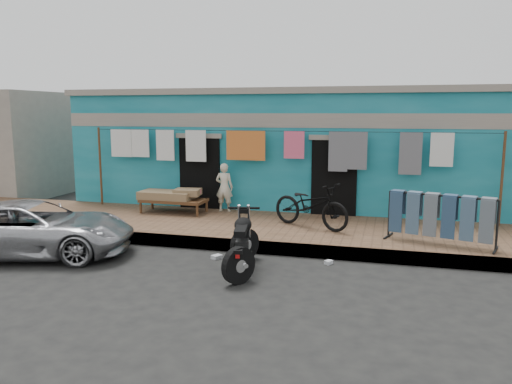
# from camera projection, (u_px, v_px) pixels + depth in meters

# --- Properties ---
(ground) EXTENTS (80.00, 80.00, 0.00)m
(ground) POSITION_uv_depth(u_px,v_px,m) (225.00, 277.00, 8.41)
(ground) COLOR black
(ground) RESTS_ON ground
(sidewalk) EXTENTS (28.00, 3.00, 0.25)m
(sidewalk) POSITION_uv_depth(u_px,v_px,m) (268.00, 230.00, 11.25)
(sidewalk) COLOR brown
(sidewalk) RESTS_ON ground
(curb) EXTENTS (28.00, 0.10, 0.25)m
(curb) POSITION_uv_depth(u_px,v_px,m) (250.00, 247.00, 9.87)
(curb) COLOR gray
(curb) RESTS_ON ground
(building) EXTENTS (12.20, 5.20, 3.36)m
(building) POSITION_uv_depth(u_px,v_px,m) (300.00, 148.00, 14.80)
(building) COLOR #146E7F
(building) RESTS_ON ground
(clothesline) EXTENTS (10.06, 0.06, 2.10)m
(clothesline) POSITION_uv_depth(u_px,v_px,m) (267.00, 151.00, 12.26)
(clothesline) COLOR brown
(clothesline) RESTS_ON sidewalk
(car) EXTENTS (4.23, 2.80, 1.09)m
(car) POSITION_uv_depth(u_px,v_px,m) (32.00, 228.00, 9.62)
(car) COLOR #ADADB2
(car) RESTS_ON ground
(seated_person) EXTENTS (0.45, 0.30, 1.24)m
(seated_person) POSITION_uv_depth(u_px,v_px,m) (224.00, 187.00, 12.64)
(seated_person) COLOR beige
(seated_person) RESTS_ON sidewalk
(bicycle) EXTENTS (1.99, 1.41, 1.22)m
(bicycle) POSITION_uv_depth(u_px,v_px,m) (311.00, 200.00, 10.87)
(bicycle) COLOR black
(bicycle) RESTS_ON sidewalk
(motorcycle) EXTENTS (1.24, 1.87, 1.06)m
(motorcycle) POSITION_uv_depth(u_px,v_px,m) (242.00, 242.00, 8.66)
(motorcycle) COLOR black
(motorcycle) RESTS_ON ground
(charpoy) EXTENTS (1.74, 0.85, 0.58)m
(charpoy) POSITION_uv_depth(u_px,v_px,m) (174.00, 201.00, 12.54)
(charpoy) COLOR brown
(charpoy) RESTS_ON sidewalk
(jeans_rack) EXTENTS (2.33, 1.61, 1.00)m
(jeans_rack) POSITION_uv_depth(u_px,v_px,m) (440.00, 218.00, 9.53)
(jeans_rack) COLOR black
(jeans_rack) RESTS_ON sidewalk
(litter_a) EXTENTS (0.23, 0.20, 0.09)m
(litter_a) POSITION_uv_depth(u_px,v_px,m) (235.00, 254.00, 9.60)
(litter_a) COLOR silver
(litter_a) RESTS_ON ground
(litter_b) EXTENTS (0.16, 0.18, 0.07)m
(litter_b) POSITION_uv_depth(u_px,v_px,m) (329.00, 262.00, 9.13)
(litter_b) COLOR silver
(litter_b) RESTS_ON ground
(litter_c) EXTENTS (0.21, 0.23, 0.07)m
(litter_c) POSITION_uv_depth(u_px,v_px,m) (217.00, 257.00, 9.47)
(litter_c) COLOR silver
(litter_c) RESTS_ON ground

